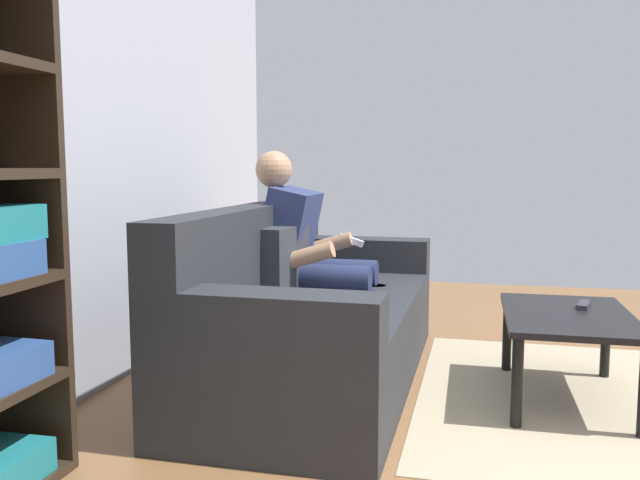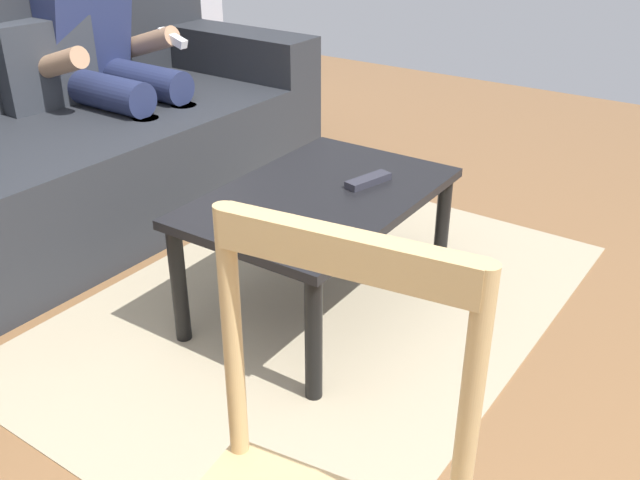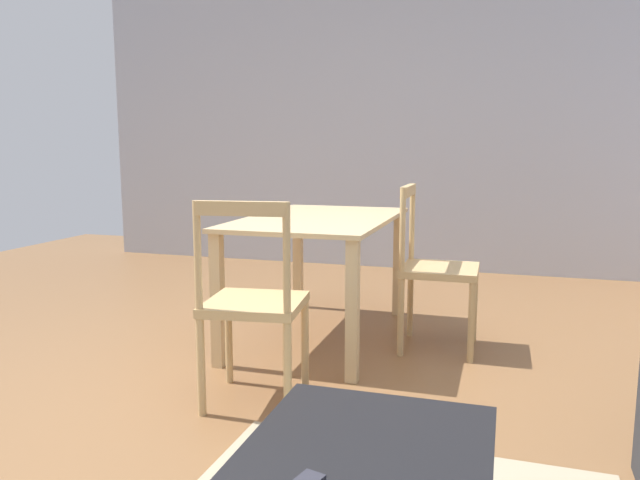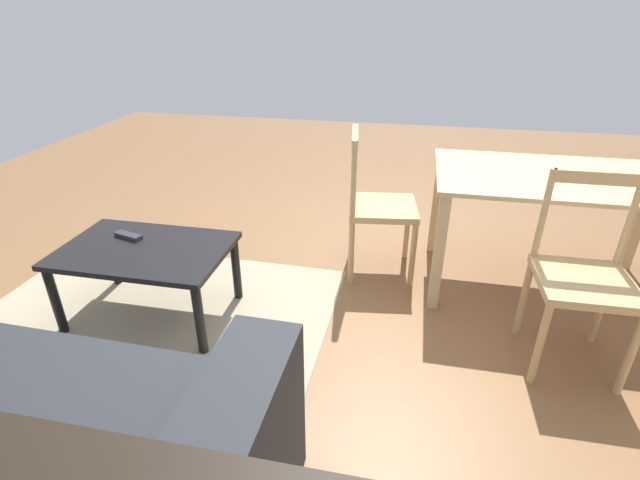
{
  "view_description": "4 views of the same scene",
  "coord_description": "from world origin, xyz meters",
  "px_view_note": "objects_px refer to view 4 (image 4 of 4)",
  "views": [
    {
      "loc": [
        -2.09,
        1.17,
        1.14
      ],
      "look_at": [
        1.22,
        1.93,
        0.75
      ],
      "focal_mm": 36.86,
      "sensor_mm": 36.0,
      "label": 1
    },
    {
      "loc": [
        -0.54,
        -0.48,
        1.35
      ],
      "look_at": [
        1.2,
        0.69,
        0.26
      ],
      "focal_mm": 39.88,
      "sensor_mm": 36.0,
      "label": 2
    },
    {
      "loc": [
        2.45,
        0.99,
        1.15
      ],
      "look_at": [
        -1.01,
        -0.07,
        0.6
      ],
      "focal_mm": 34.42,
      "sensor_mm": 36.0,
      "label": 3
    },
    {
      "loc": [
        -0.18,
        2.69,
        1.62
      ],
      "look_at": [
        0.1,
        1.31,
        0.9
      ],
      "focal_mm": 26.26,
      "sensor_mm": 36.0,
      "label": 4
    }
  ],
  "objects_px": {
    "coffee_table": "(146,257)",
    "tv_remote": "(128,236)",
    "dining_table": "(556,193)",
    "dining_chair_facing_couch": "(378,207)",
    "dining_chair_near_wall": "(583,278)"
  },
  "relations": [
    {
      "from": "tv_remote",
      "to": "coffee_table",
      "type": "bearing_deg",
      "value": 72.99
    },
    {
      "from": "dining_table",
      "to": "dining_chair_facing_couch",
      "type": "distance_m",
      "value": 1.04
    },
    {
      "from": "dining_chair_facing_couch",
      "to": "dining_table",
      "type": "bearing_deg",
      "value": -179.78
    },
    {
      "from": "coffee_table",
      "to": "dining_chair_facing_couch",
      "type": "distance_m",
      "value": 1.42
    },
    {
      "from": "dining_table",
      "to": "dining_chair_near_wall",
      "type": "relative_size",
      "value": 1.48
    },
    {
      "from": "tv_remote",
      "to": "dining_table",
      "type": "xyz_separation_m",
      "value": [
        -2.36,
        -0.67,
        0.18
      ]
    },
    {
      "from": "coffee_table",
      "to": "dining_table",
      "type": "relative_size",
      "value": 0.65
    },
    {
      "from": "coffee_table",
      "to": "tv_remote",
      "type": "height_order",
      "value": "tv_remote"
    },
    {
      "from": "tv_remote",
      "to": "dining_chair_facing_couch",
      "type": "bearing_deg",
      "value": 131.55
    },
    {
      "from": "coffee_table",
      "to": "dining_table",
      "type": "bearing_deg",
      "value": -160.99
    },
    {
      "from": "dining_table",
      "to": "dining_chair_facing_couch",
      "type": "xyz_separation_m",
      "value": [
        1.02,
        0.0,
        -0.17
      ]
    },
    {
      "from": "dining_chair_near_wall",
      "to": "dining_chair_facing_couch",
      "type": "relative_size",
      "value": 1.0
    },
    {
      "from": "dining_chair_facing_couch",
      "to": "coffee_table",
      "type": "bearing_deg",
      "value": 32.48
    },
    {
      "from": "tv_remote",
      "to": "dining_chair_facing_couch",
      "type": "relative_size",
      "value": 0.18
    },
    {
      "from": "tv_remote",
      "to": "dining_chair_facing_couch",
      "type": "height_order",
      "value": "dining_chair_facing_couch"
    }
  ]
}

